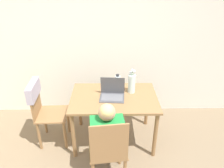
# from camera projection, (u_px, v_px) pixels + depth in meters

# --- Properties ---
(wall_back) EXTENTS (6.40, 0.05, 2.50)m
(wall_back) POSITION_uv_depth(u_px,v_px,m) (100.00, 39.00, 3.26)
(wall_back) COLOR white
(wall_back) RESTS_ON ground_plane
(dining_table) EXTENTS (1.13, 0.76, 0.71)m
(dining_table) POSITION_uv_depth(u_px,v_px,m) (114.00, 102.00, 2.88)
(dining_table) COLOR olive
(dining_table) RESTS_ON ground_plane
(chair_occupied) EXTENTS (0.44, 0.44, 0.91)m
(chair_occupied) POSITION_uv_depth(u_px,v_px,m) (108.00, 151.00, 2.32)
(chair_occupied) COLOR olive
(chair_occupied) RESTS_ON ground_plane
(chair_spare) EXTENTS (0.45, 0.41, 0.92)m
(chair_spare) POSITION_uv_depth(u_px,v_px,m) (41.00, 104.00, 2.85)
(chair_spare) COLOR olive
(chair_spare) RESTS_ON ground_plane
(person_seated) EXTENTS (0.39, 0.46, 1.02)m
(person_seated) POSITION_uv_depth(u_px,v_px,m) (107.00, 131.00, 2.34)
(person_seated) COLOR #1E8438
(person_seated) RESTS_ON ground_plane
(laptop) EXTENTS (0.33, 0.27, 0.25)m
(laptop) POSITION_uv_depth(u_px,v_px,m) (112.00, 93.00, 2.82)
(laptop) COLOR #4C4C51
(laptop) RESTS_ON dining_table
(flower_vase) EXTENTS (0.10, 0.10, 0.35)m
(flower_vase) POSITION_uv_depth(u_px,v_px,m) (132.00, 83.00, 2.89)
(flower_vase) COLOR silver
(flower_vase) RESTS_ON dining_table
(water_bottle) EXTENTS (0.07, 0.07, 0.24)m
(water_bottle) POSITION_uv_depth(u_px,v_px,m) (118.00, 83.00, 2.94)
(water_bottle) COLOR silver
(water_bottle) RESTS_ON dining_table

